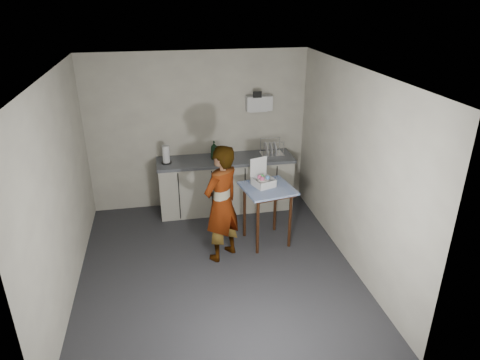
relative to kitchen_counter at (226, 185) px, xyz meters
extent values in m
plane|color=#26262B|center=(-0.40, -1.70, -0.43)|extent=(4.00, 4.00, 0.00)
cube|color=#B0A99A|center=(-0.40, 0.29, 0.87)|extent=(3.60, 0.02, 2.60)
cube|color=#B0A99A|center=(1.39, -1.70, 0.87)|extent=(0.02, 4.00, 2.60)
cube|color=#B0A99A|center=(-2.19, -1.70, 0.87)|extent=(0.02, 4.00, 2.60)
cube|color=white|center=(-0.40, -1.70, 2.17)|extent=(3.60, 4.00, 0.01)
cube|color=black|center=(0.00, 0.00, -0.39)|extent=(2.20, 0.52, 0.08)
cube|color=#B7B3A2|center=(0.00, 0.00, 0.00)|extent=(2.20, 0.58, 0.86)
cube|color=#4C5056|center=(0.00, 0.00, 0.46)|extent=(2.24, 0.62, 0.05)
cube|color=black|center=(-0.80, -0.29, 0.00)|extent=(0.02, 0.01, 0.80)
cube|color=black|center=(-0.27, -0.29, 0.00)|extent=(0.02, 0.01, 0.80)
cube|color=black|center=(0.27, -0.29, 0.00)|extent=(0.01, 0.01, 0.80)
cube|color=black|center=(0.80, -0.29, 0.00)|extent=(0.02, 0.01, 0.80)
cube|color=white|center=(0.60, 0.22, 1.32)|extent=(0.42, 0.16, 0.24)
cube|color=white|center=(0.60, 0.27, 1.18)|extent=(0.30, 0.06, 0.04)
cube|color=black|center=(0.55, 0.13, 1.48)|extent=(0.14, 0.02, 0.10)
cylinder|color=#361B0C|center=(0.21, -1.45, -0.02)|extent=(0.04, 0.04, 0.81)
cylinder|color=#361B0C|center=(0.71, -1.37, -0.02)|extent=(0.04, 0.04, 0.81)
cylinder|color=#361B0C|center=(0.13, -0.96, -0.02)|extent=(0.04, 0.04, 0.81)
cylinder|color=#361B0C|center=(0.62, -0.87, -0.02)|extent=(0.04, 0.04, 0.81)
cube|color=#361B0C|center=(0.42, -1.16, 0.40)|extent=(0.70, 0.70, 0.04)
cube|color=navy|center=(0.42, -1.16, 0.44)|extent=(0.79, 0.79, 0.03)
imported|color=#B2A593|center=(-0.28, -1.43, 0.40)|extent=(0.72, 0.68, 1.65)
imported|color=black|center=(-0.18, 0.01, 0.64)|extent=(0.13, 0.13, 0.31)
cylinder|color=red|center=(0.09, 0.06, 0.54)|extent=(0.06, 0.06, 0.12)
cylinder|color=black|center=(-0.16, -0.03, 0.60)|extent=(0.07, 0.07, 0.23)
cylinder|color=black|center=(-0.96, -0.02, 0.49)|extent=(0.16, 0.16, 0.02)
cylinder|color=white|center=(-0.96, -0.02, 0.64)|extent=(0.11, 0.11, 0.28)
cube|color=white|center=(0.79, 0.04, 0.49)|extent=(0.37, 0.28, 0.02)
cylinder|color=white|center=(0.62, -0.08, 0.62)|extent=(0.01, 0.01, 0.24)
cylinder|color=white|center=(0.96, -0.08, 0.62)|extent=(0.01, 0.01, 0.24)
cylinder|color=white|center=(0.62, 0.16, 0.62)|extent=(0.01, 0.01, 0.24)
cylinder|color=white|center=(0.96, 0.16, 0.62)|extent=(0.01, 0.01, 0.24)
cylinder|color=white|center=(0.70, 0.04, 0.60)|extent=(0.05, 0.20, 0.20)
cylinder|color=white|center=(0.77, 0.04, 0.60)|extent=(0.05, 0.20, 0.20)
cylinder|color=white|center=(0.85, 0.04, 0.60)|extent=(0.05, 0.20, 0.20)
cube|color=white|center=(0.37, -1.10, 0.46)|extent=(0.35, 0.35, 0.01)
cube|color=white|center=(0.42, -1.22, 0.51)|extent=(0.26, 0.10, 0.10)
cube|color=white|center=(0.33, -0.97, 0.51)|extent=(0.26, 0.10, 0.10)
cube|color=white|center=(0.25, -1.14, 0.51)|extent=(0.10, 0.26, 0.10)
cube|color=white|center=(0.50, -1.05, 0.51)|extent=(0.10, 0.26, 0.10)
cube|color=white|center=(0.33, -0.96, 0.70)|extent=(0.26, 0.10, 0.27)
cylinder|color=white|center=(0.37, -1.10, 0.51)|extent=(0.18, 0.18, 0.10)
sphere|color=#FF5D9D|center=(0.34, -1.14, 0.58)|extent=(0.06, 0.06, 0.06)
sphere|color=#5493E4|center=(0.43, -1.11, 0.58)|extent=(0.06, 0.06, 0.06)
sphere|color=#63F072|center=(0.36, -1.05, 0.58)|extent=(0.06, 0.06, 0.06)
sphere|color=#FF5D9D|center=(0.32, -1.07, 0.58)|extent=(0.06, 0.06, 0.06)
camera|label=1|loc=(-1.00, -6.47, 3.01)|focal=32.00mm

